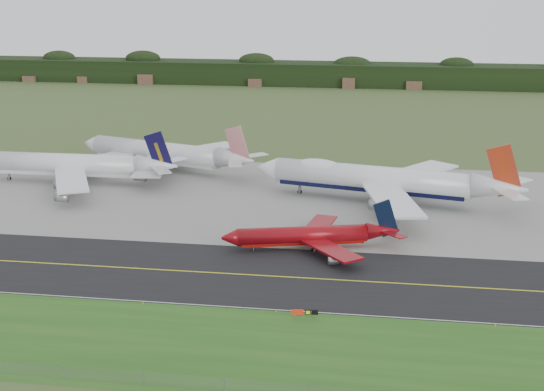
{
  "coord_description": "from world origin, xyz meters",
  "views": [
    {
      "loc": [
        14.94,
        -141.62,
        56.69
      ],
      "look_at": [
        -9.74,
        22.0,
        9.02
      ],
      "focal_mm": 50.0,
      "sensor_mm": 36.0,
      "label": 1
    }
  ],
  "objects_px": {
    "jet_navy_gold": "(74,165)",
    "jet_star_tail": "(165,153)",
    "taxiway_sign": "(304,312)",
    "jet_ba_747": "(380,179)",
    "jet_red_737": "(313,235)"
  },
  "relations": [
    {
      "from": "jet_navy_gold",
      "to": "jet_star_tail",
      "type": "distance_m",
      "value": 28.06
    },
    {
      "from": "jet_ba_747",
      "to": "jet_navy_gold",
      "type": "bearing_deg",
      "value": 175.69
    },
    {
      "from": "jet_star_tail",
      "to": "taxiway_sign",
      "type": "relative_size",
      "value": 12.79
    },
    {
      "from": "jet_ba_747",
      "to": "jet_red_737",
      "type": "height_order",
      "value": "jet_ba_747"
    },
    {
      "from": "jet_navy_gold",
      "to": "taxiway_sign",
      "type": "height_order",
      "value": "jet_navy_gold"
    },
    {
      "from": "jet_star_tail",
      "to": "taxiway_sign",
      "type": "distance_m",
      "value": 111.13
    },
    {
      "from": "jet_red_737",
      "to": "jet_star_tail",
      "type": "height_order",
      "value": "jet_star_tail"
    },
    {
      "from": "jet_red_737",
      "to": "jet_navy_gold",
      "type": "distance_m",
      "value": 85.28
    },
    {
      "from": "jet_ba_747",
      "to": "taxiway_sign",
      "type": "height_order",
      "value": "jet_ba_747"
    },
    {
      "from": "jet_star_tail",
      "to": "jet_navy_gold",
      "type": "bearing_deg",
      "value": -140.71
    },
    {
      "from": "jet_ba_747",
      "to": "taxiway_sign",
      "type": "relative_size",
      "value": 15.17
    },
    {
      "from": "jet_ba_747",
      "to": "jet_star_tail",
      "type": "distance_m",
      "value": 69.46
    },
    {
      "from": "jet_ba_747",
      "to": "jet_star_tail",
      "type": "height_order",
      "value": "jet_ba_747"
    },
    {
      "from": "jet_red_737",
      "to": "jet_navy_gold",
      "type": "xyz_separation_m",
      "value": [
        -72.8,
        44.35,
        2.29
      ]
    },
    {
      "from": "jet_ba_747",
      "to": "jet_star_tail",
      "type": "xyz_separation_m",
      "value": [
        -65.07,
        24.3,
        -0.74
      ]
    }
  ]
}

